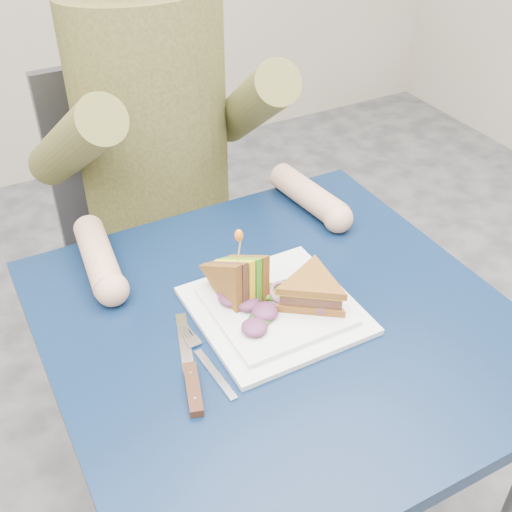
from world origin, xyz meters
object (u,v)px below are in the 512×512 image
plate (275,308)px  fork (207,362)px  sandwich_flat (312,290)px  diner (152,98)px  chair (151,219)px  sandwich_upright (240,280)px  knife (191,379)px  table (280,353)px

plate → fork: (-0.15, -0.05, -0.01)m
plate → fork: bearing=-160.7°
sandwich_flat → fork: bearing=-172.3°
fork → diner: bearing=75.5°
chair → fork: bearing=-102.2°
sandwich_upright → knife: sandwich_upright is taller
diner → sandwich_upright: (-0.04, -0.49, -0.13)m
table → sandwich_flat: (0.05, -0.01, 0.12)m
fork → sandwich_upright: bearing=42.3°
table → knife: knife is taller
chair → sandwich_upright: bearing=-94.1°
chair → sandwich_upright: chair is taller
plate → sandwich_upright: (-0.04, 0.05, 0.05)m
sandwich_upright → sandwich_flat: bearing=-35.4°
diner → sandwich_flat: 0.58m
sandwich_flat → sandwich_upright: size_ratio=1.30×
fork → knife: size_ratio=0.83×
diner → plate: (-0.00, -0.53, -0.18)m
sandwich_flat → chair: bearing=94.7°
plate → knife: plate is taller
diner → knife: bearing=-107.1°
table → chair: (0.00, 0.66, -0.11)m
table → sandwich_flat: size_ratio=4.03×
chair → sandwich_flat: 0.71m
diner → sandwich_upright: size_ratio=5.21×
table → diner: size_ratio=1.01×
table → plate: bearing=90.2°
sandwich_flat → fork: size_ratio=1.04×
plate → knife: bearing=-157.8°
knife → table: bearing=16.9°
chair → plate: (-0.00, -0.64, 0.20)m
diner → plate: size_ratio=2.87×
plate → sandwich_upright: sandwich_upright is taller
table → sandwich_upright: size_ratio=5.25×
diner → fork: diner is taller
plate → fork: plate is taller
sandwich_flat → plate: bearing=155.6°
plate → sandwich_upright: 0.08m
table → chair: chair is taller
table → diner: diner is taller
sandwich_flat → fork: sandwich_flat is taller
sandwich_upright → chair: bearing=85.9°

